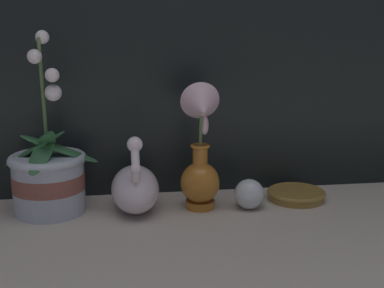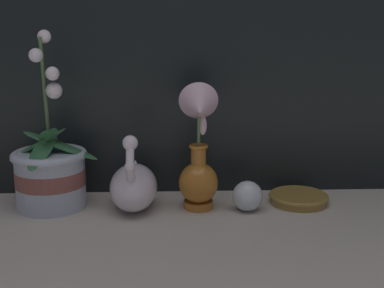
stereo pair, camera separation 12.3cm
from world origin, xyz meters
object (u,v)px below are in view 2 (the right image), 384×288
object	(u,v)px
swan_figurine	(135,185)
amber_dish	(300,198)
blue_vase	(200,156)
glass_sphere	(249,196)
orchid_potted_plant	(51,171)

from	to	relation	value
swan_figurine	amber_dish	size ratio (longest dim) A/B	1.42
blue_vase	amber_dish	bearing A→B (deg)	7.69
swan_figurine	amber_dish	xyz separation A→B (m)	(0.39, 0.02, -0.04)
glass_sphere	amber_dish	world-z (taller)	glass_sphere
blue_vase	glass_sphere	size ratio (longest dim) A/B	4.21
glass_sphere	amber_dish	xyz separation A→B (m)	(0.13, 0.05, -0.02)
amber_dish	glass_sphere	bearing A→B (deg)	-160.64
swan_figurine	glass_sphere	distance (m)	0.27
glass_sphere	orchid_potted_plant	bearing A→B (deg)	174.60
swan_figurine	blue_vase	size ratio (longest dim) A/B	0.68
orchid_potted_plant	glass_sphere	xyz separation A→B (m)	(0.46, -0.04, -0.05)
orchid_potted_plant	blue_vase	world-z (taller)	orchid_potted_plant
orchid_potted_plant	amber_dish	distance (m)	0.59
blue_vase	orchid_potted_plant	bearing A→B (deg)	175.00
swan_figurine	glass_sphere	size ratio (longest dim) A/B	2.86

